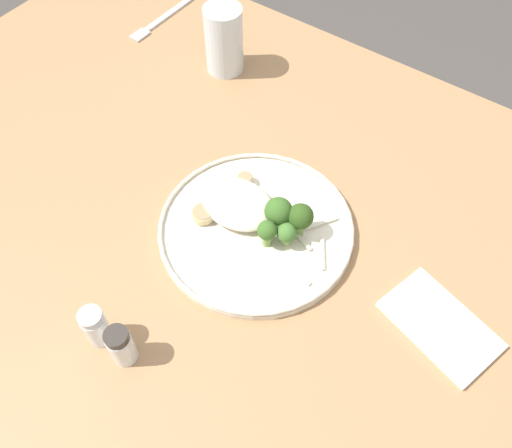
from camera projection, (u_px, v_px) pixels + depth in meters
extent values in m
plane|color=#47423D|center=(238.00, 387.00, 1.41)|extent=(6.00, 6.00, 0.00)
cube|color=#9E754C|center=(225.00, 235.00, 0.82)|extent=(1.40, 1.00, 0.04)
cube|color=olive|center=(148.00, 95.00, 1.54)|extent=(0.06, 0.06, 0.70)
cylinder|color=beige|center=(256.00, 230.00, 0.80)|extent=(0.29, 0.29, 0.01)
torus|color=beige|center=(256.00, 227.00, 0.79)|extent=(0.29, 0.29, 0.01)
ellipsoid|color=beige|center=(235.00, 202.00, 0.80)|extent=(0.12, 0.09, 0.03)
cylinder|color=#E5C689|center=(245.00, 180.00, 0.84)|extent=(0.02, 0.02, 0.01)
cylinder|color=#958159|center=(245.00, 177.00, 0.83)|extent=(0.02, 0.02, 0.00)
cylinder|color=beige|center=(245.00, 211.00, 0.80)|extent=(0.03, 0.03, 0.01)
cylinder|color=#988766|center=(245.00, 208.00, 0.79)|extent=(0.02, 0.02, 0.00)
cylinder|color=#E5C689|center=(243.00, 192.00, 0.82)|extent=(0.04, 0.04, 0.01)
cylinder|color=#958159|center=(243.00, 189.00, 0.82)|extent=(0.03, 0.03, 0.00)
cylinder|color=#E5C689|center=(263.00, 210.00, 0.80)|extent=(0.02, 0.02, 0.01)
cylinder|color=#958159|center=(263.00, 207.00, 0.80)|extent=(0.02, 0.02, 0.00)
cylinder|color=#E5C689|center=(203.00, 214.00, 0.80)|extent=(0.03, 0.03, 0.01)
cylinder|color=#958159|center=(203.00, 211.00, 0.79)|extent=(0.03, 0.03, 0.00)
cylinder|color=#7A994C|center=(299.00, 228.00, 0.78)|extent=(0.02, 0.02, 0.03)
sphere|color=#2D4C19|center=(301.00, 216.00, 0.76)|extent=(0.04, 0.04, 0.04)
cylinder|color=#89A356|center=(278.00, 223.00, 0.78)|extent=(0.02, 0.02, 0.03)
sphere|color=#386023|center=(279.00, 211.00, 0.76)|extent=(0.04, 0.04, 0.04)
cylinder|color=#7A994C|center=(267.00, 239.00, 0.77)|extent=(0.02, 0.02, 0.02)
sphere|color=#386023|center=(267.00, 230.00, 0.75)|extent=(0.03, 0.03, 0.03)
cylinder|color=#89A356|center=(286.00, 240.00, 0.77)|extent=(0.01, 0.01, 0.02)
sphere|color=#42702D|center=(287.00, 232.00, 0.76)|extent=(0.03, 0.03, 0.03)
cube|color=silver|center=(299.00, 237.00, 0.78)|extent=(0.05, 0.02, 0.00)
cube|color=silver|center=(321.00, 223.00, 0.80)|extent=(0.03, 0.05, 0.00)
cube|color=silver|center=(322.00, 253.00, 0.77)|extent=(0.03, 0.05, 0.00)
cube|color=silver|center=(297.00, 274.00, 0.75)|extent=(0.05, 0.01, 0.00)
cylinder|color=silver|center=(224.00, 40.00, 0.97)|extent=(0.07, 0.07, 0.12)
cylinder|color=#936028|center=(225.00, 50.00, 0.99)|extent=(0.06, 0.06, 0.08)
cube|color=silver|center=(171.00, 13.00, 1.12)|extent=(0.01, 0.15, 0.00)
cube|color=silver|center=(140.00, 35.00, 1.07)|extent=(0.02, 0.04, 0.00)
cube|color=white|center=(440.00, 325.00, 0.71)|extent=(0.17, 0.13, 0.01)
cylinder|color=white|center=(97.00, 328.00, 0.69)|extent=(0.03, 0.03, 0.05)
cylinder|color=silver|center=(90.00, 317.00, 0.66)|extent=(0.03, 0.03, 0.01)
cylinder|color=white|center=(122.00, 347.00, 0.67)|extent=(0.03, 0.03, 0.05)
cylinder|color=#332D28|center=(116.00, 337.00, 0.64)|extent=(0.03, 0.03, 0.01)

